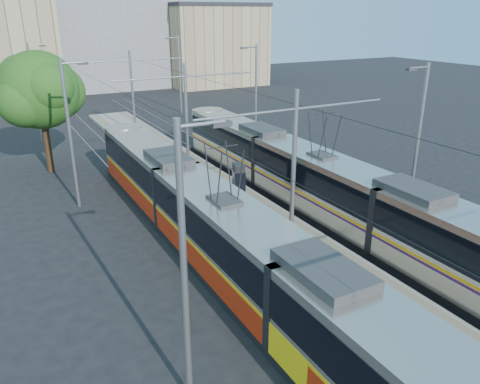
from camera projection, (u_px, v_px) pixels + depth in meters
ground at (432, 354)px, 14.94m from camera, size 160.00×160.00×0.00m
platform at (208, 187)px, 28.83m from camera, size 4.00×50.00×0.30m
tactile_strip_left at (186, 189)px, 28.12m from camera, size 0.70×50.00×0.01m
tactile_strip_right at (229, 181)px, 29.42m from camera, size 0.70×50.00×0.01m
rails at (208, 189)px, 28.87m from camera, size 8.71×70.00×0.03m
tram_left at (225, 238)px, 18.86m from camera, size 2.43×30.95×5.50m
tram_right at (320, 182)px, 24.57m from camera, size 2.43×30.02×5.50m
catenary at (228, 126)px, 24.93m from camera, size 9.20×70.00×7.00m
street_lamps at (181, 111)px, 30.66m from camera, size 15.18×38.22×8.00m
shelter at (239, 182)px, 25.93m from camera, size 0.87×1.11×2.15m
tree at (44, 91)px, 30.49m from camera, size 5.53×5.11×8.04m
building_centre at (106, 25)px, 67.05m from camera, size 18.36×14.28×17.04m
building_right at (213, 45)px, 69.35m from camera, size 14.28×10.20×11.56m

